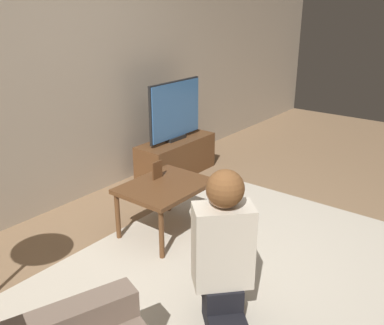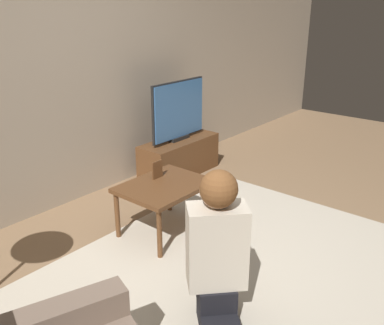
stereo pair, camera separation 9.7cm
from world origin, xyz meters
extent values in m
plane|color=#896B4C|center=(0.00, 0.00, 0.00)|extent=(10.00, 10.00, 0.00)
cube|color=tan|center=(0.00, 1.93, 1.30)|extent=(10.00, 0.06, 2.60)
cube|color=beige|center=(0.00, 0.00, 0.01)|extent=(2.97, 2.20, 0.02)
cube|color=brown|center=(1.24, 1.55, 0.20)|extent=(0.97, 0.37, 0.40)
cube|color=black|center=(1.24, 1.55, 0.42)|extent=(0.26, 0.08, 0.04)
cube|color=black|center=(1.24, 1.56, 0.74)|extent=(0.78, 0.03, 0.62)
cube|color=#38669E|center=(1.24, 1.55, 0.74)|extent=(0.75, 0.04, 0.59)
cube|color=brown|center=(0.18, 0.78, 0.43)|extent=(0.70, 0.55, 0.04)
cylinder|color=brown|center=(-0.13, 0.54, 0.20)|extent=(0.04, 0.04, 0.41)
cylinder|color=brown|center=(0.49, 0.54, 0.20)|extent=(0.04, 0.04, 0.41)
cylinder|color=brown|center=(-0.13, 1.01, 0.20)|extent=(0.04, 0.04, 0.41)
cylinder|color=brown|center=(0.49, 1.01, 0.20)|extent=(0.04, 0.04, 0.41)
cube|color=black|center=(-0.39, -0.17, 0.20)|extent=(0.32, 0.33, 0.14)
cube|color=beige|center=(-0.39, -0.17, 0.52)|extent=(0.38, 0.38, 0.50)
sphere|color=tan|center=(-0.39, -0.17, 0.87)|extent=(0.21, 0.21, 0.21)
sphere|color=brown|center=(-0.40, -0.19, 0.88)|extent=(0.21, 0.21, 0.21)
cube|color=black|center=(-0.14, 0.09, 0.54)|extent=(0.12, 0.12, 0.04)
cylinder|color=beige|center=(-0.15, -0.06, 0.54)|extent=(0.26, 0.27, 0.07)
cylinder|color=beige|center=(-0.29, 0.08, 0.54)|extent=(0.26, 0.27, 0.07)
cube|color=brown|center=(0.24, 0.90, 0.52)|extent=(0.11, 0.01, 0.15)
camera|label=1|loc=(-2.17, -1.34, 1.83)|focal=40.00mm
camera|label=2|loc=(-2.11, -1.42, 1.83)|focal=40.00mm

